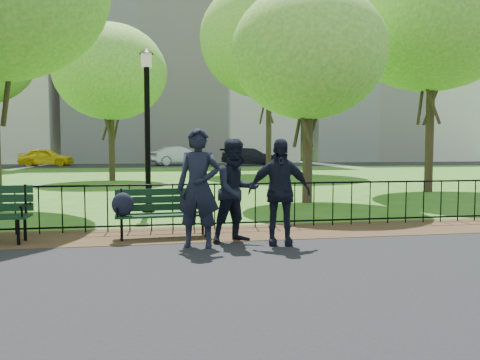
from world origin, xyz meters
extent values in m
plane|color=#33671B|center=(0.00, 0.00, 0.00)|extent=(120.00, 120.00, 0.00)
cube|color=black|center=(0.00, -3.40, 0.01)|extent=(60.00, 9.20, 0.01)
cube|color=#341E15|center=(0.00, 1.50, 0.01)|extent=(60.00, 1.60, 0.01)
cube|color=black|center=(0.00, 35.00, 0.01)|extent=(70.00, 9.00, 0.01)
cylinder|color=black|center=(0.00, 2.00, 0.88)|extent=(24.00, 0.04, 0.04)
cylinder|color=black|center=(0.00, 2.00, 0.12)|extent=(24.00, 0.04, 0.04)
cylinder|color=black|center=(0.00, 2.00, 0.45)|extent=(0.02, 0.02, 0.90)
cube|color=beige|center=(2.00, 48.00, 15.00)|extent=(24.00, 15.00, 30.00)
cube|color=silver|center=(26.00, 48.00, 12.00)|extent=(20.00, 15.00, 24.00)
cube|color=black|center=(-0.78, 1.27, 0.41)|extent=(1.67, 0.55, 0.04)
cube|color=black|center=(-0.80, 1.51, 0.72)|extent=(1.64, 0.14, 0.41)
cylinder|color=black|center=(-1.48, 1.06, 0.21)|extent=(0.05, 0.05, 0.41)
cylinder|color=black|center=(-0.06, 1.15, 0.21)|extent=(0.05, 0.05, 0.41)
cylinder|color=black|center=(-1.50, 1.39, 0.21)|extent=(0.05, 0.05, 0.41)
cylinder|color=black|center=(-0.08, 1.48, 0.21)|extent=(0.05, 0.05, 0.41)
cylinder|color=black|center=(-1.56, 1.22, 0.57)|extent=(0.07, 0.51, 0.04)
cylinder|color=black|center=(-0.01, 1.32, 0.57)|extent=(0.07, 0.51, 0.04)
ellipsoid|color=black|center=(-1.46, 1.13, 0.63)|extent=(0.38, 0.28, 0.40)
cylinder|color=black|center=(-3.09, 1.03, 0.23)|extent=(0.05, 0.05, 0.46)
cylinder|color=black|center=(-3.08, 1.39, 0.23)|extent=(0.05, 0.05, 0.46)
cylinder|color=black|center=(-3.02, 1.21, 0.64)|extent=(0.05, 0.57, 0.04)
cylinder|color=black|center=(-1.11, 4.81, 0.09)|extent=(0.31, 0.31, 0.18)
cylinder|color=black|center=(-1.11, 4.81, 1.79)|extent=(0.13, 0.13, 3.58)
cube|color=beige|center=(-1.11, 4.81, 3.69)|extent=(0.25, 0.25, 0.34)
cone|color=black|center=(-1.11, 4.81, 3.91)|extent=(0.36, 0.36, 0.13)
cylinder|color=#2D2116|center=(3.35, 5.93, 1.30)|extent=(0.28, 0.28, 2.60)
ellipsoid|color=#479A2E|center=(3.35, 5.93, 4.24)|extent=(4.37, 4.37, 3.72)
cylinder|color=#2D2116|center=(8.64, 8.29, 1.94)|extent=(0.29, 0.29, 3.89)
ellipsoid|color=#479A2E|center=(8.64, 8.29, 6.34)|extent=(6.55, 6.55, 5.57)
cylinder|color=#2D2116|center=(-3.00, 16.13, 1.57)|extent=(0.29, 0.29, 3.14)
ellipsoid|color=#479A2E|center=(-3.00, 16.13, 5.13)|extent=(5.29, 5.29, 4.50)
cylinder|color=#2D2116|center=(5.68, 20.29, 2.42)|extent=(0.32, 0.32, 4.85)
ellipsoid|color=#479A2E|center=(5.68, 20.29, 7.91)|extent=(8.16, 8.16, 6.94)
imported|color=black|center=(-0.25, 0.42, 0.95)|extent=(0.78, 0.62, 1.88)
imported|color=black|center=(0.40, 0.71, 0.87)|extent=(0.93, 0.68, 1.72)
imported|color=black|center=(1.05, 0.39, 0.87)|extent=(1.06, 0.57, 1.72)
imported|color=yellow|center=(-10.14, 35.07, 0.76)|extent=(4.61, 2.37, 1.50)
imported|color=#B6B9BE|center=(0.97, 34.78, 0.83)|extent=(5.26, 3.50, 1.64)
imported|color=black|center=(7.35, 34.06, 0.77)|extent=(5.51, 2.96, 1.52)
camera|label=1|loc=(-0.88, -6.89, 1.58)|focal=35.00mm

